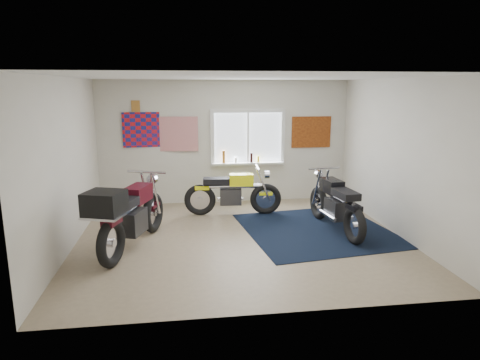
{
  "coord_description": "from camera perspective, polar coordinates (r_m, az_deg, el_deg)",
  "views": [
    {
      "loc": [
        -0.95,
        -6.87,
        2.54
      ],
      "look_at": [
        0.04,
        0.4,
        0.94
      ],
      "focal_mm": 32.0,
      "sensor_mm": 36.0,
      "label": 1
    }
  ],
  "objects": [
    {
      "name": "window_assembly",
      "position": [
        9.52,
        1.06,
        5.2
      ],
      "size": [
        1.66,
        0.17,
        1.26
      ],
      "color": "white",
      "rests_on": "room_shell"
    },
    {
      "name": "flag_display",
      "position": [
        9.41,
        -13.75,
        9.54
      ],
      "size": [
        1.6,
        0.1,
        1.17
      ],
      "color": "red",
      "rests_on": "room_shell"
    },
    {
      "name": "yellow_triumph",
      "position": [
        8.64,
        -1.0,
        -1.82
      ],
      "size": [
        1.97,
        0.59,
        0.99
      ],
      "rotation": [
        0.0,
        0.0,
        -0.08
      ],
      "color": "black",
      "rests_on": "ground"
    },
    {
      "name": "black_chrome_bike",
      "position": [
        7.87,
        12.62,
        -3.3
      ],
      "size": [
        0.64,
        2.09,
        1.07
      ],
      "rotation": [
        0.0,
        0.0,
        1.67
      ],
      "color": "black",
      "rests_on": "navy_rug"
    },
    {
      "name": "maroon_tourer",
      "position": [
        6.88,
        -14.66,
        -4.51
      ],
      "size": [
        1.12,
        2.24,
        1.16
      ],
      "rotation": [
        0.0,
        0.0,
        1.24
      ],
      "color": "black",
      "rests_on": "ground"
    },
    {
      "name": "triumph_poster",
      "position": [
        9.84,
        9.47,
        6.32
      ],
      "size": [
        0.9,
        0.03,
        0.7
      ],
      "primitive_type": "cube",
      "color": "#A54C14",
      "rests_on": "room_shell"
    },
    {
      "name": "oil_bottles",
      "position": [
        9.47,
        -0.32,
        2.98
      ],
      "size": [
        0.83,
        0.07,
        0.28
      ],
      "color": "#8B4D14",
      "rests_on": "window_assembly"
    },
    {
      "name": "navy_rug",
      "position": [
        7.94,
        10.18,
        -6.56
      ],
      "size": [
        2.81,
        2.9,
        0.01
      ],
      "primitive_type": "cube",
      "rotation": [
        0.0,
        0.0,
        0.13
      ],
      "color": "black",
      "rests_on": "ground"
    },
    {
      "name": "room_shell",
      "position": [
        6.99,
        0.12,
        4.87
      ],
      "size": [
        5.5,
        5.5,
        5.5
      ],
      "color": "white",
      "rests_on": "ground"
    },
    {
      "name": "ground",
      "position": [
        7.39,
        0.11,
        -7.85
      ],
      "size": [
        5.5,
        5.5,
        0.0
      ],
      "primitive_type": "plane",
      "color": "#9E896B",
      "rests_on": "ground"
    }
  ]
}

